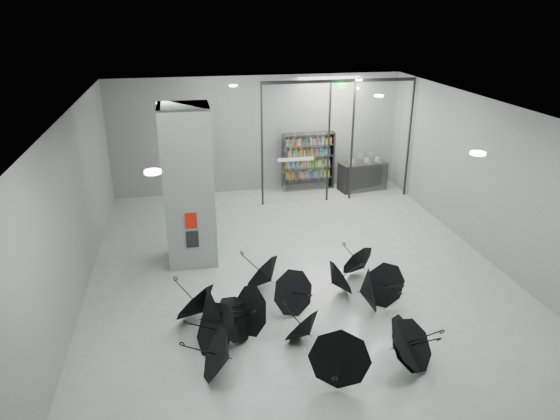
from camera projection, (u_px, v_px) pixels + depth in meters
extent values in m
plane|color=gray|center=(305.00, 288.00, 11.85)|extent=(14.00, 14.00, 0.00)
cube|color=gray|center=(309.00, 118.00, 10.35)|extent=(10.00, 14.00, 0.02)
cube|color=#5D605E|center=(258.00, 135.00, 17.47)|extent=(10.00, 0.02, 4.00)
cube|color=#5D605E|center=(66.00, 227.00, 10.21)|extent=(0.02, 14.00, 4.00)
cube|color=#5D605E|center=(512.00, 194.00, 11.99)|extent=(0.02, 14.00, 4.00)
cube|color=slate|center=(188.00, 186.00, 12.47)|extent=(1.20, 1.20, 4.00)
cube|color=#A50A07|center=(191.00, 220.00, 12.15)|extent=(0.28, 0.04, 0.38)
cube|color=black|center=(192.00, 239.00, 12.34)|extent=(0.30, 0.03, 0.42)
cube|color=#0CE533|center=(342.00, 86.00, 15.67)|extent=(0.30, 0.06, 0.15)
cube|color=silver|center=(296.00, 144.00, 16.28)|extent=(2.20, 0.02, 3.95)
cube|color=silver|center=(381.00, 140.00, 16.80)|extent=(2.00, 0.02, 3.95)
cube|color=black|center=(262.00, 146.00, 16.08)|extent=(0.06, 0.06, 4.00)
cube|color=black|center=(329.00, 142.00, 16.48)|extent=(0.06, 0.06, 4.00)
cube|color=black|center=(352.00, 141.00, 16.62)|extent=(0.06, 0.06, 4.00)
cube|color=black|center=(409.00, 138.00, 16.98)|extent=(0.06, 0.06, 4.00)
cube|color=black|center=(340.00, 81.00, 15.80)|extent=(5.00, 0.08, 0.10)
cube|color=black|center=(362.00, 176.00, 18.03)|extent=(1.75, 0.92, 1.00)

